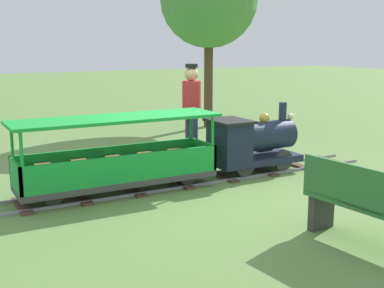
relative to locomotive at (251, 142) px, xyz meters
name	(u,v)px	position (x,y,z in m)	size (l,w,h in m)	color
ground_plane	(197,181)	(0.00, -0.94, -0.48)	(60.00, 60.00, 0.00)	#608442
track	(180,183)	(0.00, -1.21, -0.47)	(0.71, 6.40, 0.04)	gray
locomotive	(251,142)	(0.00, 0.00, 0.00)	(0.67, 1.45, 1.01)	#192338
passenger_car	(118,162)	(0.00, -2.11, -0.06)	(0.77, 2.70, 0.97)	#3F3F3F
conductor_person	(192,106)	(-1.00, -0.47, 0.47)	(0.30, 0.30, 1.62)	#282D47
park_bench	(365,206)	(2.83, -0.70, -0.07)	(1.33, 0.52, 0.82)	#2D6B33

